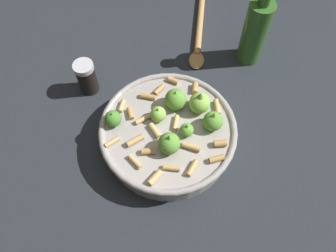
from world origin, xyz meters
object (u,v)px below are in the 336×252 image
pepper_shaker (87,77)px  olive_oil_bottle (255,31)px  wooden_spoon (199,33)px  cooking_pan (169,133)px

pepper_shaker → olive_oil_bottle: bearing=-92.4°
pepper_shaker → wooden_spoon: 0.30m
pepper_shaker → wooden_spoon: bearing=-73.5°
cooking_pan → wooden_spoon: size_ratio=1.08×
olive_oil_bottle → wooden_spoon: olive_oil_bottle is taller
wooden_spoon → cooking_pan: bearing=149.1°
pepper_shaker → wooden_spoon: size_ratio=0.33×
olive_oil_bottle → wooden_spoon: 0.15m
pepper_shaker → olive_oil_bottle: (-0.02, -0.37, 0.04)m
wooden_spoon → olive_oil_bottle: bearing=-139.2°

